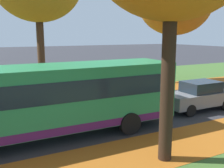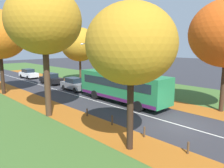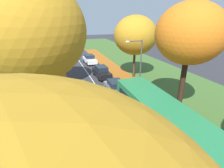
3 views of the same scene
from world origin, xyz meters
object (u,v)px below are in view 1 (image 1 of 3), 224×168
(car_grey_lead, at_px, (199,96))
(bus, at_px, (55,97))
(tree_left_mid, at_px, (175,2))
(bollard_fourth, at_px, (13,103))

(car_grey_lead, bearing_deg, bus, -88.81)
(tree_left_mid, bearing_deg, bus, -59.27)
(bollard_fourth, height_order, bus, bus)
(bus, bearing_deg, bollard_fourth, -168.47)
(tree_left_mid, relative_size, bollard_fourth, 15.52)
(tree_left_mid, height_order, bus, tree_left_mid)
(bus, bearing_deg, tree_left_mid, 120.73)
(bollard_fourth, relative_size, bus, 0.06)
(bollard_fourth, bearing_deg, car_grey_lead, 61.79)
(bus, xyz_separation_m, car_grey_lead, (-0.17, 8.28, -0.89))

